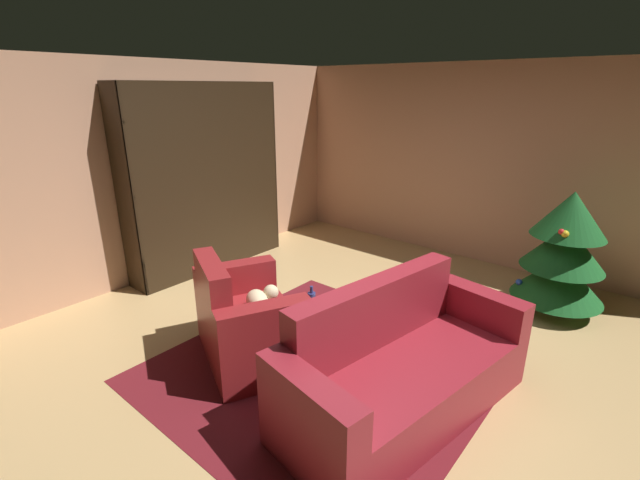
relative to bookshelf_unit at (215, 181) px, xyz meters
The scene contains 11 objects.
ground_plane 2.88m from the bookshelf_unit, 12.83° to the right, with size 6.93×6.93×0.00m, color tan.
wall_back 3.49m from the bookshelf_unit, 41.85° to the left, with size 5.81×0.06×2.53m, color tan.
wall_left 0.67m from the bookshelf_unit, 115.28° to the right, with size 0.06×5.89×2.53m, color tan.
area_rug 2.94m from the bookshelf_unit, 19.94° to the right, with size 2.49×2.53×0.01m, color maroon.
bookshelf_unit is the anchor object (origin of this frame).
armchair_red 2.42m from the bookshelf_unit, 32.20° to the right, with size 1.27×1.12×0.93m.
couch_red 3.48m from the bookshelf_unit, 15.86° to the right, with size 1.14×2.06×0.92m.
coffee_table 2.72m from the bookshelf_unit, 18.12° to the right, with size 0.62×0.62×0.41m.
book_stack_on_table 2.74m from the bookshelf_unit, 17.28° to the right, with size 0.22×0.16×0.07m.
bottle_on_table 2.53m from the bookshelf_unit, 19.29° to the right, with size 0.07×0.07×0.24m.
decorated_tree 4.04m from the bookshelf_unit, 20.39° to the left, with size 0.88×0.88×1.28m.
Camera 1 is at (1.92, -2.74, 2.23)m, focal length 24.60 mm.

